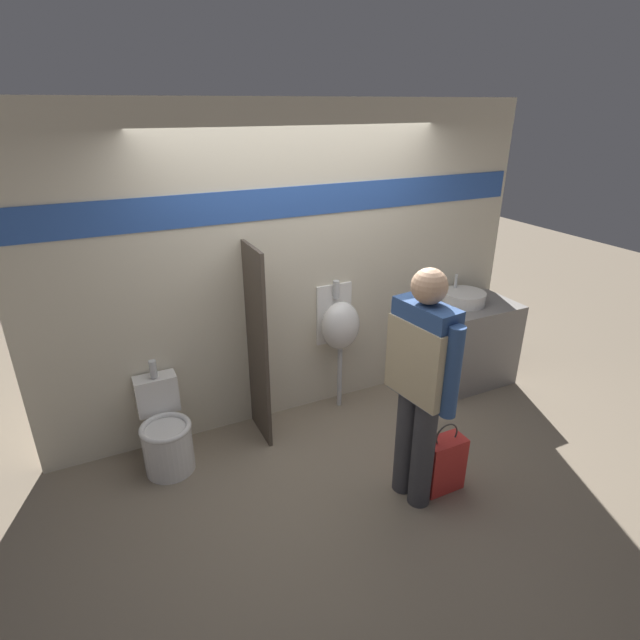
# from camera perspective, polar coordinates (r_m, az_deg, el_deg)

# --- Properties ---
(ground_plane) EXTENTS (16.00, 16.00, 0.00)m
(ground_plane) POSITION_cam_1_polar(r_m,az_deg,el_deg) (4.42, 0.99, -13.40)
(ground_plane) COLOR gray
(display_wall) EXTENTS (4.41, 0.07, 2.70)m
(display_wall) POSITION_cam_1_polar(r_m,az_deg,el_deg) (4.27, -2.53, 5.90)
(display_wall) COLOR beige
(display_wall) RESTS_ON ground_plane
(sink_counter) EXTENTS (0.91, 0.58, 0.85)m
(sink_counter) POSITION_cam_1_polar(r_m,az_deg,el_deg) (5.25, 16.38, -2.60)
(sink_counter) COLOR gray
(sink_counter) RESTS_ON ground_plane
(sink_basin) EXTENTS (0.41, 0.41, 0.26)m
(sink_basin) POSITION_cam_1_polar(r_m,az_deg,el_deg) (5.07, 16.14, 2.46)
(sink_basin) COLOR white
(sink_basin) RESTS_ON sink_counter
(cell_phone) EXTENTS (0.07, 0.14, 0.01)m
(cell_phone) POSITION_cam_1_polar(r_m,az_deg,el_deg) (4.83, 15.42, 0.77)
(cell_phone) COLOR #232328
(cell_phone) RESTS_ON sink_counter
(divider_near_counter) EXTENTS (0.03, 0.45, 1.68)m
(divider_near_counter) POSITION_cam_1_polar(r_m,az_deg,el_deg) (4.09, -7.18, -3.02)
(divider_near_counter) COLOR #4C4238
(divider_near_counter) RESTS_ON ground_plane
(urinal_near_counter) EXTENTS (0.36, 0.27, 1.22)m
(urinal_near_counter) POSITION_cam_1_polar(r_m,az_deg,el_deg) (4.46, 2.28, -0.63)
(urinal_near_counter) COLOR silver
(urinal_near_counter) RESTS_ON ground_plane
(toilet) EXTENTS (0.39, 0.55, 0.84)m
(toilet) POSITION_cam_1_polar(r_m,az_deg,el_deg) (4.16, -17.23, -12.45)
(toilet) COLOR white
(toilet) RESTS_ON ground_plane
(person_in_vest) EXTENTS (0.28, 0.61, 1.75)m
(person_in_vest) POSITION_cam_1_polar(r_m,az_deg,el_deg) (3.37, 11.49, -6.12)
(person_in_vest) COLOR #3D3D42
(person_in_vest) RESTS_ON ground_plane
(shopping_bag) EXTENTS (0.30, 0.17, 0.57)m
(shopping_bag) POSITION_cam_1_polar(r_m,az_deg,el_deg) (3.92, 13.91, -15.62)
(shopping_bag) COLOR red
(shopping_bag) RESTS_ON ground_plane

